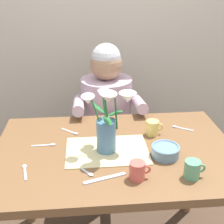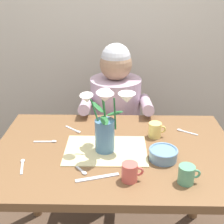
% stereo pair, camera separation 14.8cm
% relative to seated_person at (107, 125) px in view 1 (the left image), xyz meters
% --- Properties ---
extents(wood_panel_backdrop, '(4.00, 0.10, 2.50)m').
position_rel_seated_person_xyz_m(wood_panel_backdrop, '(-0.00, 0.43, 0.69)').
color(wood_panel_backdrop, beige).
rests_on(wood_panel_backdrop, ground_plane).
extents(dining_table, '(1.20, 0.80, 0.74)m').
position_rel_seated_person_xyz_m(dining_table, '(-0.00, -0.62, 0.08)').
color(dining_table, brown).
rests_on(dining_table, ground_plane).
extents(seated_person, '(0.45, 0.47, 1.14)m').
position_rel_seated_person_xyz_m(seated_person, '(0.00, 0.00, 0.00)').
color(seated_person, '#4C4C56').
rests_on(seated_person, ground_plane).
extents(striped_placemat, '(0.40, 0.28, 0.00)m').
position_rel_seated_person_xyz_m(striped_placemat, '(-0.05, -0.63, 0.18)').
color(striped_placemat, beige).
rests_on(striped_placemat, dining_table).
extents(flower_vase, '(0.28, 0.26, 0.33)m').
position_rel_seated_person_xyz_m(flower_vase, '(-0.04, -0.63, 0.34)').
color(flower_vase, teal).
rests_on(flower_vase, dining_table).
extents(ceramic_bowl, '(0.14, 0.14, 0.06)m').
position_rel_seated_person_xyz_m(ceramic_bowl, '(0.22, -0.70, 0.21)').
color(ceramic_bowl, '#6689A8').
rests_on(ceramic_bowl, dining_table).
extents(dinner_knife, '(0.19, 0.07, 0.00)m').
position_rel_seated_person_xyz_m(dinner_knife, '(-0.08, -0.85, 0.18)').
color(dinner_knife, silver).
rests_on(dinner_knife, dining_table).
extents(tea_cup, '(0.09, 0.07, 0.08)m').
position_rel_seated_person_xyz_m(tea_cup, '(0.30, -0.87, 0.22)').
color(tea_cup, '#569970').
rests_on(tea_cup, dining_table).
extents(coffee_cup, '(0.09, 0.07, 0.08)m').
position_rel_seated_person_xyz_m(coffee_cup, '(0.06, -0.86, 0.22)').
color(coffee_cup, '#CC564C').
rests_on(coffee_cup, dining_table).
extents(ceramic_mug, '(0.09, 0.07, 0.08)m').
position_rel_seated_person_xyz_m(ceramic_mug, '(0.21, -0.48, 0.22)').
color(ceramic_mug, '#E5C666').
rests_on(ceramic_mug, dining_table).
extents(spoon_0, '(0.09, 0.10, 0.01)m').
position_rel_seated_person_xyz_m(spoon_0, '(-0.15, -0.80, 0.18)').
color(spoon_0, silver).
rests_on(spoon_0, dining_table).
extents(spoon_1, '(0.10, 0.09, 0.01)m').
position_rel_seated_person_xyz_m(spoon_1, '(-0.22, -0.43, 0.18)').
color(spoon_1, silver).
rests_on(spoon_1, dining_table).
extents(spoon_2, '(0.04, 0.12, 0.01)m').
position_rel_seated_person_xyz_m(spoon_2, '(-0.42, -0.76, 0.18)').
color(spoon_2, silver).
rests_on(spoon_2, dining_table).
extents(spoon_3, '(0.12, 0.02, 0.01)m').
position_rel_seated_person_xyz_m(spoon_3, '(-0.34, -0.55, 0.18)').
color(spoon_3, silver).
rests_on(spoon_3, dining_table).
extents(spoon_4, '(0.11, 0.08, 0.01)m').
position_rel_seated_person_xyz_m(spoon_4, '(0.38, -0.43, 0.18)').
color(spoon_4, silver).
rests_on(spoon_4, dining_table).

